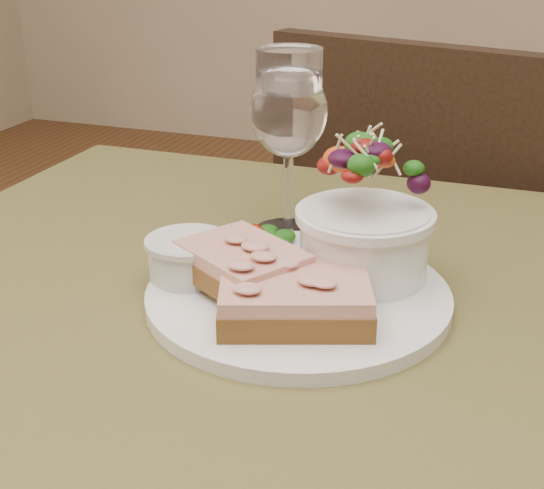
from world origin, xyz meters
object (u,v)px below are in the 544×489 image
(dinner_plate, at_px, (298,296))
(sandwich_back, at_px, (243,264))
(ramekin, at_px, (188,256))
(wine_glass, at_px, (289,117))
(cafe_table, at_px, (260,418))
(salad_bowl, at_px, (365,212))
(sandwich_front, at_px, (295,298))
(chair_far, at_px, (429,374))

(dinner_plate, distance_m, sandwich_back, 0.06)
(dinner_plate, xyz_separation_m, ramekin, (-0.10, -0.01, 0.03))
(wine_glass, bearing_deg, cafe_table, -78.90)
(salad_bowl, height_order, wine_glass, wine_glass)
(dinner_plate, height_order, ramekin, ramekin)
(sandwich_front, bearing_deg, cafe_table, 143.57)
(chair_far, relative_size, sandwich_front, 6.42)
(chair_far, bearing_deg, wine_glass, 94.46)
(dinner_plate, relative_size, sandwich_back, 2.03)
(sandwich_front, distance_m, ramekin, 0.12)
(cafe_table, distance_m, sandwich_back, 0.14)
(sandwich_front, xyz_separation_m, salad_bowl, (0.03, 0.09, 0.04))
(sandwich_front, bearing_deg, sandwich_back, 131.51)
(sandwich_back, bearing_deg, sandwich_front, 2.85)
(sandwich_front, relative_size, sandwich_back, 1.10)
(chair_far, bearing_deg, sandwich_back, 98.26)
(wine_glass, bearing_deg, dinner_plate, -68.10)
(dinner_plate, bearing_deg, sandwich_front, -75.52)
(sandwich_front, bearing_deg, chair_far, 67.25)
(dinner_plate, relative_size, salad_bowl, 2.03)
(cafe_table, height_order, ramekin, ramekin)
(cafe_table, relative_size, wine_glass, 4.57)
(dinner_plate, bearing_deg, sandwich_back, -161.42)
(dinner_plate, relative_size, ramekin, 3.75)
(chair_far, height_order, dinner_plate, chair_far)
(chair_far, distance_m, ramekin, 0.82)
(cafe_table, distance_m, salad_bowl, 0.20)
(chair_far, distance_m, wine_glass, 0.77)
(chair_far, xyz_separation_m, sandwich_front, (-0.04, -0.69, 0.48))
(ramekin, xyz_separation_m, wine_glass, (0.04, 0.15, 0.09))
(wine_glass, bearing_deg, sandwich_front, -69.87)
(salad_bowl, bearing_deg, wine_glass, 136.98)
(sandwich_back, relative_size, ramekin, 1.85)
(cafe_table, bearing_deg, dinner_plate, 58.51)
(cafe_table, distance_m, wine_glass, 0.29)
(sandwich_front, distance_m, sandwich_back, 0.06)
(ramekin, bearing_deg, sandwich_front, -19.00)
(cafe_table, distance_m, sandwich_front, 0.13)
(cafe_table, height_order, sandwich_back, sandwich_back)
(sandwich_front, bearing_deg, dinner_plate, 84.81)
(ramekin, height_order, wine_glass, wine_glass)
(chair_far, height_order, wine_glass, wine_glass)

